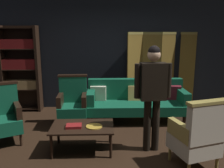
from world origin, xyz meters
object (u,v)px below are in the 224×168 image
at_px(armchair_wing_right, 3,115).
at_px(book_red_leather, 74,126).
at_px(armchair_gilt_accent, 197,136).
at_px(armchair_wing_left, 73,103).
at_px(coffee_table, 83,129).
at_px(standing_figure, 153,89).
at_px(brass_tray, 94,126).
at_px(bookshelf, 21,67).
at_px(folding_screen, 160,69).
at_px(velvet_couch, 136,100).

xyz_separation_m(armchair_wing_right, book_red_leather, (1.27, -0.40, -0.05)).
relative_size(armchair_gilt_accent, armchair_wing_left, 1.00).
distance_m(coffee_table, standing_figure, 1.29).
relative_size(armchair_gilt_accent, standing_figure, 0.61).
xyz_separation_m(book_red_leather, brass_tray, (0.32, 0.00, -0.01)).
bearing_deg(armchair_wing_left, coffee_table, -74.72).
distance_m(bookshelf, standing_figure, 3.49).
bearing_deg(folding_screen, armchair_wing_left, -149.93).
distance_m(armchair_wing_left, standing_figure, 1.86).
bearing_deg(brass_tray, coffee_table, 165.92).
bearing_deg(armchair_wing_left, book_red_leather, -81.80).
height_order(folding_screen, brass_tray, folding_screen).
bearing_deg(velvet_couch, bookshelf, 164.70).
bearing_deg(velvet_couch, coffee_table, -127.40).
xyz_separation_m(coffee_table, brass_tray, (0.19, -0.05, 0.05)).
distance_m(folding_screen, armchair_wing_right, 3.72).
bearing_deg(bookshelf, armchair_wing_right, -82.08).
bearing_deg(bookshelf, armchair_wing_left, -37.55).
bearing_deg(velvet_couch, book_red_leather, -129.62).
xyz_separation_m(bookshelf, standing_figure, (2.76, -2.13, -0.06)).
relative_size(armchair_gilt_accent, brass_tray, 4.00).
bearing_deg(velvet_couch, armchair_wing_right, -157.32).
relative_size(armchair_wing_left, armchair_wing_right, 1.00).
relative_size(armchair_wing_left, standing_figure, 0.61).
distance_m(standing_figure, book_red_leather, 1.37).
distance_m(bookshelf, armchair_wing_right, 1.88).
distance_m(armchair_gilt_accent, armchair_wing_left, 2.54).
height_order(armchair_wing_left, book_red_leather, armchair_wing_left).
bearing_deg(armchair_gilt_accent, coffee_table, 160.70).
xyz_separation_m(coffee_table, armchair_gilt_accent, (1.65, -0.58, 0.12)).
bearing_deg(bookshelf, folding_screen, 2.34).
relative_size(armchair_wing_left, brass_tray, 4.00).
relative_size(coffee_table, brass_tray, 3.85).
bearing_deg(coffee_table, velvet_couch, 52.60).
bearing_deg(standing_figure, folding_screen, 74.26).
relative_size(folding_screen, brass_tray, 7.31).
height_order(bookshelf, book_red_leather, bookshelf).
height_order(bookshelf, velvet_couch, bookshelf).
bearing_deg(standing_figure, book_red_leather, -178.68).
relative_size(bookshelf, armchair_wing_right, 1.97).
height_order(folding_screen, armchair_wing_left, folding_screen).
relative_size(bookshelf, brass_tray, 7.89).
distance_m(armchair_wing_right, standing_figure, 2.60).
bearing_deg(armchair_gilt_accent, armchair_wing_left, 139.70).
bearing_deg(armchair_gilt_accent, armchair_wing_right, 163.16).
relative_size(coffee_table, book_red_leather, 4.10).
bearing_deg(bookshelf, book_red_leather, -54.90).
distance_m(velvet_couch, armchair_gilt_accent, 2.04).
relative_size(folding_screen, velvet_couch, 0.90).
xyz_separation_m(standing_figure, book_red_leather, (-1.24, -0.03, -0.58)).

